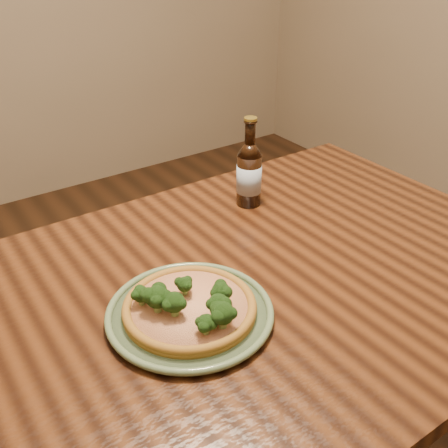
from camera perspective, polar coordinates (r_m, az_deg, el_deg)
table at (r=1.09m, az=-3.01°, el=-12.15°), size 1.60×0.90×0.75m
plate at (r=0.99m, az=-3.74°, el=-9.62°), size 0.31×0.31×0.02m
pizza at (r=0.97m, az=-3.74°, el=-8.96°), size 0.25×0.25×0.07m
beer_bottle at (r=1.33m, az=2.75°, el=5.52°), size 0.06×0.06×0.23m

